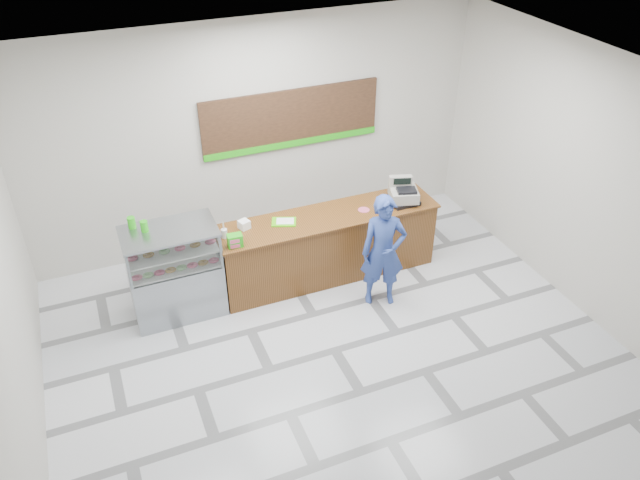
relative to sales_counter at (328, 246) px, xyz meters
name	(u,v)px	position (x,y,z in m)	size (l,w,h in m)	color
floor	(335,350)	(-0.55, -1.55, -0.52)	(7.00, 7.00, 0.00)	silver
back_wall	(257,135)	(-0.55, 1.45, 1.23)	(7.00, 7.00, 0.00)	#B8B3A9
ceiling	(340,88)	(-0.55, -1.55, 2.98)	(7.00, 7.00, 0.00)	silver
sales_counter	(328,246)	(0.00, 0.00, 0.00)	(3.26, 0.76, 1.03)	brown
display_case	(175,271)	(-2.22, 0.00, 0.16)	(1.22, 0.72, 1.33)	gray
menu_board	(292,120)	(0.00, 1.41, 1.42)	(2.80, 0.06, 0.90)	black
cash_register	(403,193)	(1.17, -0.06, 0.65)	(0.50, 0.51, 0.37)	black
card_terminal	(388,202)	(0.94, -0.03, 0.53)	(0.09, 0.17, 0.04)	black
serving_tray	(284,222)	(-0.64, 0.06, 0.52)	(0.40, 0.35, 0.02)	#4AD509
napkin_box	(244,224)	(-1.19, 0.13, 0.57)	(0.14, 0.14, 0.12)	white
straw_cup	(224,233)	(-1.50, 0.01, 0.58)	(0.08, 0.08, 0.13)	silver
promo_box	(235,241)	(-1.42, -0.24, 0.60)	(0.20, 0.13, 0.17)	#23AC13
donut_decal	(364,210)	(0.54, -0.05, 0.52)	(0.17, 0.17, 0.00)	#CE4C71
green_cup_left	(132,223)	(-2.63, 0.23, 0.89)	(0.10, 0.10, 0.15)	#23AC13
green_cup_right	(144,226)	(-2.49, 0.09, 0.89)	(0.09, 0.09, 0.15)	#23AC13
customer	(383,251)	(0.46, -0.84, 0.31)	(0.61, 0.40, 1.66)	navy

